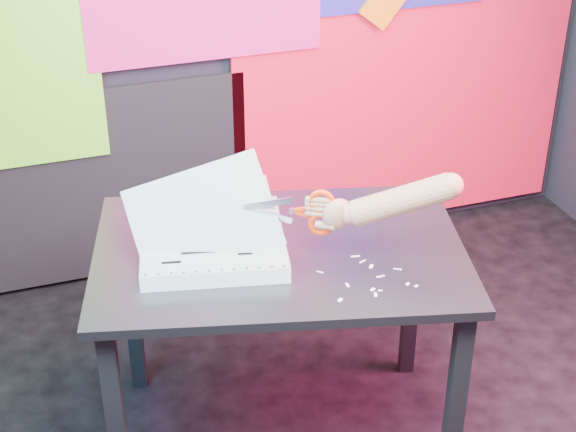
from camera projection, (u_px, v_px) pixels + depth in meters
name	position (u px, v px, depth m)	size (l,w,h in m)	color
room	(443.00, 81.00, 2.21)	(3.01, 3.01, 2.71)	black
backdrop	(280.00, 49.00, 3.62)	(2.88, 0.05, 2.08)	red
work_table	(280.00, 276.00, 2.70)	(1.26, 1.00, 0.75)	black
printout_stack	(213.00, 250.00, 2.59)	(0.48, 0.40, 0.32)	beige
scissors	(315.00, 212.00, 2.54)	(0.24, 0.13, 0.15)	silver
hand_forearm	(390.00, 202.00, 2.48)	(0.39, 0.23, 0.20)	#B76F42
paper_clippings	(370.00, 278.00, 2.51)	(0.25, 0.22, 0.00)	#EBECCC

